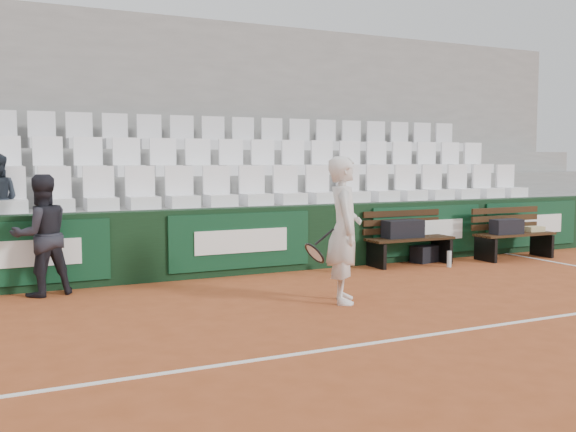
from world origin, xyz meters
The scene contains 20 objects.
ground centered at (0.00, 0.00, 0.00)m, with size 80.00×80.00×0.00m, color #A44B25.
court_baseline centered at (0.00, 0.00, 0.00)m, with size 18.00×0.06×0.01m, color white.
back_barrier centered at (0.07, 3.99, 0.50)m, with size 18.00×0.34×1.00m.
grandstand_tier_front centered at (0.00, 4.62, 0.50)m, with size 18.00×0.95×1.00m, color gray.
grandstand_tier_mid centered at (0.00, 5.58, 0.72)m, with size 18.00×0.95×1.45m, color gray.
grandstand_tier_back centered at (0.00, 6.53, 0.95)m, with size 18.00×0.95×1.90m, color gray.
grandstand_rear_wall centered at (0.00, 7.15, 2.20)m, with size 18.00×0.30×4.40m, color gray.
seat_row_front centered at (0.00, 4.45, 1.31)m, with size 11.90×0.44×0.63m, color white.
seat_row_mid centered at (0.00, 5.40, 1.77)m, with size 11.90×0.44×0.63m, color white.
seat_row_back centered at (0.00, 6.35, 2.21)m, with size 11.90×0.44×0.63m, color silver.
bench_left centered at (2.65, 3.57, 0.23)m, with size 1.50×0.56×0.45m, color black.
bench_right centered at (4.69, 3.32, 0.23)m, with size 1.50×0.56×0.45m, color #372110.
sports_bag_left centered at (2.54, 3.61, 0.59)m, with size 0.67×0.29×0.29m, color black.
sports_bag_right centered at (4.45, 3.28, 0.58)m, with size 0.55×0.25×0.25m, color black.
towel centered at (5.18, 3.37, 0.49)m, with size 0.32×0.23×0.09m, color tan.
sports_bag_ground centered at (3.05, 3.69, 0.14)m, with size 0.46×0.28×0.28m, color black.
water_bottle_near centered at (1.27, 3.48, 0.13)m, with size 0.07×0.07×0.27m, color silver.
water_bottle_far centered at (3.09, 3.11, 0.13)m, with size 0.07×0.07×0.26m, color silver.
tennis_player centered at (0.27, 1.65, 0.88)m, with size 0.82×0.76×1.76m.
ball_kid centered at (-2.98, 3.60, 0.77)m, with size 0.75×0.58×1.54m, color black.
Camera 1 is at (-3.61, -4.96, 1.71)m, focal length 40.00 mm.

